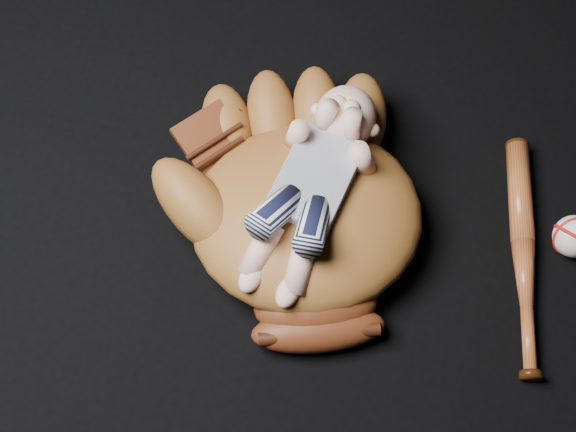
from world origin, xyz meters
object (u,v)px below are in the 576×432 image
Objects in this scene: baseball_glove at (306,211)px; newborn_baby at (308,192)px; baseball_bat at (524,256)px; baseball at (574,237)px.

newborn_baby is (0.00, 0.00, 0.06)m from baseball_glove.
baseball_bat is (0.36, 0.04, -0.12)m from newborn_baby.
baseball is (0.44, 0.09, -0.10)m from newborn_baby.
newborn_baby is at bearing 60.23° from baseball_glove.
baseball_glove is 0.45m from baseball.
baseball_glove is at bearing -173.12° from baseball_bat.
baseball_glove is at bearing -168.15° from baseball.
newborn_baby is 0.46m from baseball.
baseball is at bearing 20.00° from newborn_baby.
baseball_glove is at bearing -90.92° from newborn_baby.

